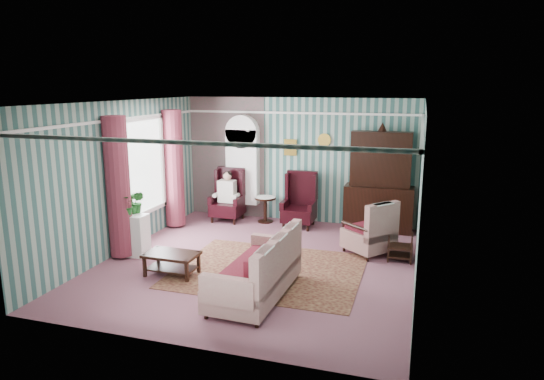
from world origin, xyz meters
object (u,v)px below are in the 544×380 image
(nest_table, at_px, (400,246))
(coffee_table, at_px, (172,264))
(seated_woman, at_px, (227,197))
(round_side_table, at_px, (265,210))
(dresser_hutch, at_px, (380,178))
(plant_stand, at_px, (133,235))
(wingback_right, at_px, (299,200))
(sofa, at_px, (255,267))
(bookcase, at_px, (243,172))
(floral_armchair, at_px, (369,231))
(wingback_left, at_px, (227,195))

(nest_table, height_order, coffee_table, nest_table)
(nest_table, bearing_deg, coffee_table, -153.25)
(seated_woman, bearing_deg, round_side_table, 9.46)
(dresser_hutch, xyz_separation_m, plant_stand, (-4.30, -3.02, -0.78))
(wingback_right, bearing_deg, nest_table, -33.75)
(wingback_right, height_order, sofa, wingback_right)
(bookcase, xyz_separation_m, floral_armchair, (3.22, -1.70, -0.69))
(floral_armchair, bearing_deg, wingback_right, 92.37)
(wingback_right, xyz_separation_m, coffee_table, (-1.38, -3.41, -0.43))
(round_side_table, relative_size, plant_stand, 0.75)
(wingback_right, height_order, floral_armchair, wingback_right)
(bookcase, distance_m, seated_woman, 0.70)
(round_side_table, xyz_separation_m, nest_table, (3.17, -1.70, -0.03))
(wingback_left, xyz_separation_m, seated_woman, (0.00, 0.00, -0.04))
(plant_stand, xyz_separation_m, coffee_table, (1.17, -0.66, -0.21))
(bookcase, distance_m, floral_armchair, 3.70)
(dresser_hutch, bearing_deg, wingback_right, -171.23)
(wingback_left, bearing_deg, seated_woman, 0.00)
(wingback_left, distance_m, plant_stand, 2.87)
(plant_stand, xyz_separation_m, floral_armchair, (4.27, 1.44, 0.03))
(wingback_left, xyz_separation_m, wingback_right, (1.75, 0.00, 0.00))
(wingback_right, height_order, coffee_table, wingback_right)
(bookcase, bearing_deg, floral_armchair, -27.90)
(wingback_left, relative_size, seated_woman, 1.06)
(dresser_hutch, distance_m, seated_woman, 3.56)
(nest_table, bearing_deg, seated_woman, 159.15)
(bookcase, bearing_deg, sofa, -67.22)
(bookcase, relative_size, round_side_table, 3.73)
(wingback_right, height_order, round_side_table, wingback_right)
(wingback_right, relative_size, nest_table, 2.31)
(wingback_right, distance_m, nest_table, 2.81)
(nest_table, distance_m, floral_armchair, 0.67)
(seated_woman, bearing_deg, sofa, -62.14)
(floral_armchair, bearing_deg, plant_stand, 148.40)
(wingback_left, distance_m, round_side_table, 0.97)
(wingback_right, distance_m, coffee_table, 3.71)
(coffee_table, bearing_deg, seated_woman, 96.23)
(round_side_table, distance_m, sofa, 4.12)
(wingback_right, bearing_deg, sofa, -86.01)
(wingback_left, bearing_deg, bookcase, 57.34)
(bookcase, height_order, floral_armchair, bookcase)
(wingback_left, xyz_separation_m, nest_table, (4.07, -1.55, -0.35))
(coffee_table, bearing_deg, floral_armchair, 34.18)
(wingback_left, distance_m, nest_table, 4.37)
(plant_stand, height_order, floral_armchair, floral_armchair)
(dresser_hutch, relative_size, round_side_table, 3.93)
(seated_woman, bearing_deg, wingback_right, 0.00)
(dresser_hutch, bearing_deg, round_side_table, -177.36)
(wingback_left, bearing_deg, round_side_table, 9.46)
(round_side_table, height_order, sofa, sofa)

